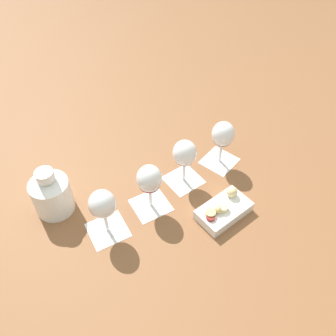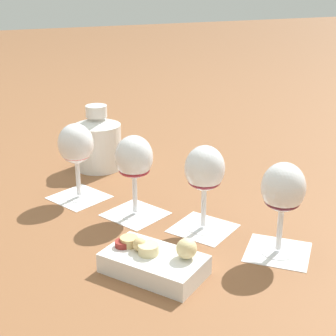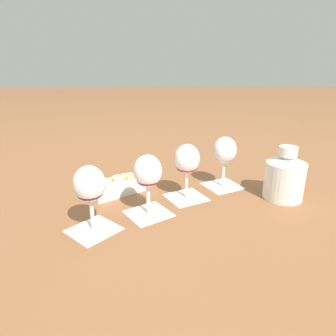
# 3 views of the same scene
# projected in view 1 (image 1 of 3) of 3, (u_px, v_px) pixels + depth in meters

# --- Properties ---
(ground_plane) EXTENTS (8.00, 8.00, 0.00)m
(ground_plane) POSITION_uv_depth(u_px,v_px,m) (168.00, 192.00, 1.16)
(ground_plane) COLOR brown
(tasting_card_0) EXTENTS (0.15, 0.14, 0.00)m
(tasting_card_0) POSITION_uv_depth(u_px,v_px,m) (108.00, 230.00, 1.06)
(tasting_card_0) COLOR white
(tasting_card_0) RESTS_ON ground_plane
(tasting_card_1) EXTENTS (0.15, 0.15, 0.00)m
(tasting_card_1) POSITION_uv_depth(u_px,v_px,m) (151.00, 205.00, 1.13)
(tasting_card_1) COLOR white
(tasting_card_1) RESTS_ON ground_plane
(tasting_card_2) EXTENTS (0.15, 0.15, 0.00)m
(tasting_card_2) POSITION_uv_depth(u_px,v_px,m) (183.00, 180.00, 1.20)
(tasting_card_2) COLOR white
(tasting_card_2) RESTS_ON ground_plane
(tasting_card_3) EXTENTS (0.15, 0.15, 0.00)m
(tasting_card_3) POSITION_uv_depth(u_px,v_px,m) (219.00, 161.00, 1.26)
(tasting_card_3) COLOR white
(tasting_card_3) RESTS_ON ground_plane
(wine_glass_0) EXTENTS (0.08, 0.08, 0.17)m
(wine_glass_0) POSITION_uv_depth(u_px,v_px,m) (103.00, 206.00, 0.98)
(wine_glass_0) COLOR white
(wine_glass_0) RESTS_ON tasting_card_0
(wine_glass_1) EXTENTS (0.08, 0.08, 0.17)m
(wine_glass_1) POSITION_uv_depth(u_px,v_px,m) (149.00, 180.00, 1.04)
(wine_glass_1) COLOR white
(wine_glass_1) RESTS_ON tasting_card_1
(wine_glass_2) EXTENTS (0.08, 0.08, 0.17)m
(wine_glass_2) POSITION_uv_depth(u_px,v_px,m) (185.00, 155.00, 1.11)
(wine_glass_2) COLOR white
(wine_glass_2) RESTS_ON tasting_card_2
(wine_glass_3) EXTENTS (0.08, 0.08, 0.17)m
(wine_glass_3) POSITION_uv_depth(u_px,v_px,m) (223.00, 136.00, 1.18)
(wine_glass_3) COLOR white
(wine_glass_3) RESTS_ON tasting_card_3
(ceramic_vase) EXTENTS (0.12, 0.12, 0.16)m
(ceramic_vase) POSITION_uv_depth(u_px,v_px,m) (51.00, 193.00, 1.07)
(ceramic_vase) COLOR white
(ceramic_vase) RESTS_ON ground_plane
(snack_dish) EXTENTS (0.19, 0.17, 0.07)m
(snack_dish) POSITION_uv_depth(u_px,v_px,m) (224.00, 209.00, 1.09)
(snack_dish) COLOR white
(snack_dish) RESTS_ON ground_plane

